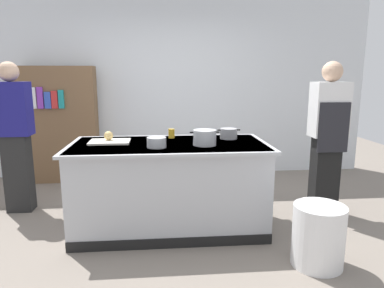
{
  "coord_description": "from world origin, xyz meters",
  "views": [
    {
      "loc": [
        -0.07,
        -3.41,
        1.57
      ],
      "look_at": [
        0.25,
        0.2,
        0.85
      ],
      "focal_mm": 32.44,
      "sensor_mm": 36.0,
      "label": 1
    }
  ],
  "objects_px": {
    "onion": "(109,136)",
    "person_chef": "(328,135)",
    "trash_bin": "(318,236)",
    "juice_cup": "(172,134)",
    "sauce_pan": "(229,134)",
    "person_guest": "(15,134)",
    "mixing_bowl": "(157,142)",
    "stock_pot": "(205,138)",
    "bookshelf": "(59,125)"
  },
  "relations": [
    {
      "from": "juice_cup",
      "to": "mixing_bowl",
      "type": "bearing_deg",
      "value": -108.03
    },
    {
      "from": "trash_bin",
      "to": "person_guest",
      "type": "relative_size",
      "value": 0.3
    },
    {
      "from": "bookshelf",
      "to": "stock_pot",
      "type": "bearing_deg",
      "value": -44.92
    },
    {
      "from": "stock_pot",
      "to": "mixing_bowl",
      "type": "distance_m",
      "value": 0.47
    },
    {
      "from": "person_guest",
      "to": "bookshelf",
      "type": "xyz_separation_m",
      "value": [
        0.16,
        1.16,
        -0.06
      ]
    },
    {
      "from": "sauce_pan",
      "to": "onion",
      "type": "bearing_deg",
      "value": -176.45
    },
    {
      "from": "mixing_bowl",
      "to": "bookshelf",
      "type": "bearing_deg",
      "value": 126.32
    },
    {
      "from": "onion",
      "to": "person_chef",
      "type": "height_order",
      "value": "person_chef"
    },
    {
      "from": "onion",
      "to": "stock_pot",
      "type": "relative_size",
      "value": 0.32
    },
    {
      "from": "person_guest",
      "to": "stock_pot",
      "type": "bearing_deg",
      "value": 88.61
    },
    {
      "from": "sauce_pan",
      "to": "trash_bin",
      "type": "xyz_separation_m",
      "value": [
        0.57,
        -1.05,
        -0.69
      ]
    },
    {
      "from": "stock_pot",
      "to": "mixing_bowl",
      "type": "xyz_separation_m",
      "value": [
        -0.47,
        -0.06,
        -0.03
      ]
    },
    {
      "from": "trash_bin",
      "to": "onion",
      "type": "bearing_deg",
      "value": 151.9
    },
    {
      "from": "sauce_pan",
      "to": "mixing_bowl",
      "type": "distance_m",
      "value": 0.86
    },
    {
      "from": "mixing_bowl",
      "to": "person_chef",
      "type": "xyz_separation_m",
      "value": [
        1.89,
        0.41,
        -0.03
      ]
    },
    {
      "from": "onion",
      "to": "trash_bin",
      "type": "height_order",
      "value": "onion"
    },
    {
      "from": "mixing_bowl",
      "to": "juice_cup",
      "type": "distance_m",
      "value": 0.5
    },
    {
      "from": "juice_cup",
      "to": "person_chef",
      "type": "relative_size",
      "value": 0.06
    },
    {
      "from": "onion",
      "to": "juice_cup",
      "type": "distance_m",
      "value": 0.67
    },
    {
      "from": "onion",
      "to": "person_chef",
      "type": "relative_size",
      "value": 0.05
    },
    {
      "from": "stock_pot",
      "to": "person_guest",
      "type": "bearing_deg",
      "value": 160.14
    },
    {
      "from": "onion",
      "to": "sauce_pan",
      "type": "xyz_separation_m",
      "value": [
        1.26,
        0.08,
        -0.01
      ]
    },
    {
      "from": "person_chef",
      "to": "juice_cup",
      "type": "bearing_deg",
      "value": 82.62
    },
    {
      "from": "sauce_pan",
      "to": "mixing_bowl",
      "type": "bearing_deg",
      "value": -152.97
    },
    {
      "from": "juice_cup",
      "to": "trash_bin",
      "type": "bearing_deg",
      "value": -44.11
    },
    {
      "from": "person_chef",
      "to": "bookshelf",
      "type": "height_order",
      "value": "person_chef"
    },
    {
      "from": "bookshelf",
      "to": "sauce_pan",
      "type": "bearing_deg",
      "value": -35.55
    },
    {
      "from": "mixing_bowl",
      "to": "trash_bin",
      "type": "bearing_deg",
      "value": -26.37
    },
    {
      "from": "stock_pot",
      "to": "sauce_pan",
      "type": "xyz_separation_m",
      "value": [
        0.3,
        0.33,
        -0.02
      ]
    },
    {
      "from": "mixing_bowl",
      "to": "stock_pot",
      "type": "bearing_deg",
      "value": 7.8
    },
    {
      "from": "trash_bin",
      "to": "person_guest",
      "type": "height_order",
      "value": "person_guest"
    },
    {
      "from": "person_guest",
      "to": "person_chef",
      "type": "bearing_deg",
      "value": 101.85
    },
    {
      "from": "stock_pot",
      "to": "bookshelf",
      "type": "xyz_separation_m",
      "value": [
        -1.92,
        1.91,
        -0.12
      ]
    },
    {
      "from": "juice_cup",
      "to": "stock_pot",
      "type": "bearing_deg",
      "value": -53.33
    },
    {
      "from": "person_guest",
      "to": "bookshelf",
      "type": "height_order",
      "value": "person_guest"
    },
    {
      "from": "person_chef",
      "to": "bookshelf",
      "type": "xyz_separation_m",
      "value": [
        -3.34,
        1.57,
        -0.06
      ]
    },
    {
      "from": "onion",
      "to": "person_guest",
      "type": "height_order",
      "value": "person_guest"
    },
    {
      "from": "person_chef",
      "to": "person_guest",
      "type": "relative_size",
      "value": 1.0
    },
    {
      "from": "juice_cup",
      "to": "person_chef",
      "type": "height_order",
      "value": "person_chef"
    },
    {
      "from": "trash_bin",
      "to": "person_chef",
      "type": "xyz_separation_m",
      "value": [
        0.55,
        1.07,
        0.65
      ]
    },
    {
      "from": "juice_cup",
      "to": "person_guest",
      "type": "xyz_separation_m",
      "value": [
        -1.77,
        0.34,
        -0.04
      ]
    },
    {
      "from": "stock_pot",
      "to": "person_chef",
      "type": "distance_m",
      "value": 1.46
    },
    {
      "from": "sauce_pan",
      "to": "person_chef",
      "type": "distance_m",
      "value": 1.12
    },
    {
      "from": "person_guest",
      "to": "onion",
      "type": "bearing_deg",
      "value": 84.39
    },
    {
      "from": "trash_bin",
      "to": "juice_cup",
      "type": "bearing_deg",
      "value": 135.89
    },
    {
      "from": "sauce_pan",
      "to": "person_chef",
      "type": "xyz_separation_m",
      "value": [
        1.12,
        0.02,
        -0.04
      ]
    },
    {
      "from": "person_chef",
      "to": "person_guest",
      "type": "height_order",
      "value": "same"
    },
    {
      "from": "stock_pot",
      "to": "onion",
      "type": "bearing_deg",
      "value": 165.4
    },
    {
      "from": "juice_cup",
      "to": "bookshelf",
      "type": "bearing_deg",
      "value": 137.06
    },
    {
      "from": "bookshelf",
      "to": "onion",
      "type": "bearing_deg",
      "value": -59.97
    }
  ]
}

